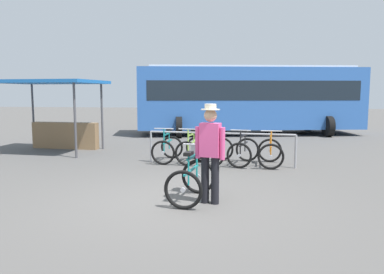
% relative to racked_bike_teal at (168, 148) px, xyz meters
% --- Properties ---
extents(ground_plane, '(80.00, 80.00, 0.00)m').
position_rel_racked_bike_teal_xyz_m(ground_plane, '(0.88, -3.73, -0.37)').
color(ground_plane, '#514F4C').
extents(bike_rack_rail, '(3.90, 0.36, 0.88)m').
position_rel_racked_bike_teal_xyz_m(bike_rack_rail, '(1.49, -0.30, 0.32)').
color(bike_rack_rail, '#99999E').
rests_on(bike_rack_rail, ground).
extents(racked_bike_teal, '(0.70, 1.14, 0.98)m').
position_rel_racked_bike_teal_xyz_m(racked_bike_teal, '(0.00, 0.00, 0.00)').
color(racked_bike_teal, black).
rests_on(racked_bike_teal, ground).
extents(racked_bike_lime, '(0.80, 1.19, 0.98)m').
position_rel_racked_bike_teal_xyz_m(racked_bike_lime, '(0.70, -0.05, 0.00)').
color(racked_bike_lime, black).
rests_on(racked_bike_lime, ground).
extents(racked_bike_blue, '(0.85, 1.20, 0.97)m').
position_rel_racked_bike_teal_xyz_m(racked_bike_blue, '(1.40, -0.11, 0.00)').
color(racked_bike_blue, black).
rests_on(racked_bike_blue, ground).
extents(racked_bike_black, '(0.87, 1.22, 0.97)m').
position_rel_racked_bike_teal_xyz_m(racked_bike_black, '(2.09, -0.16, 0.00)').
color(racked_bike_black, black).
rests_on(racked_bike_black, ground).
extents(racked_bike_orange, '(0.70, 1.13, 0.98)m').
position_rel_racked_bike_teal_xyz_m(racked_bike_orange, '(2.79, -0.22, 0.00)').
color(racked_bike_orange, black).
rests_on(racked_bike_orange, ground).
extents(featured_bicycle, '(0.79, 1.24, 1.09)m').
position_rel_racked_bike_teal_xyz_m(featured_bicycle, '(1.22, -3.56, 0.12)').
color(featured_bicycle, black).
rests_on(featured_bicycle, ground).
extents(person_with_featured_bike, '(0.52, 0.32, 1.72)m').
position_rel_racked_bike_teal_xyz_m(person_with_featured_bike, '(1.55, -3.78, 0.58)').
color(person_with_featured_bike, black).
rests_on(person_with_featured_bike, ground).
extents(bus_distant, '(10.30, 4.68, 3.08)m').
position_rel_racked_bike_teal_xyz_m(bus_distant, '(2.27, 7.35, 1.37)').
color(bus_distant, '#3366B7').
rests_on(bus_distant, ground).
extents(market_stall, '(3.23, 2.48, 2.30)m').
position_rel_racked_bike_teal_xyz_m(market_stall, '(-4.00, 1.49, 1.03)').
color(market_stall, '#4C4C51').
rests_on(market_stall, ground).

